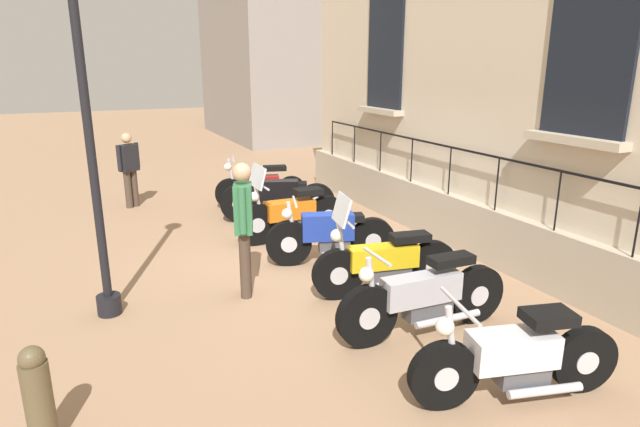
{
  "coord_description": "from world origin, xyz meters",
  "views": [
    {
      "loc": [
        3.12,
        6.71,
        2.91
      ],
      "look_at": [
        -0.01,
        0.0,
        0.8
      ],
      "focal_mm": 29.65,
      "sensor_mm": 36.0,
      "label": 1
    }
  ],
  "objects_px": {
    "motorcycle_black": "(277,198)",
    "pedestrian_standing": "(244,222)",
    "pedestrian_walking": "(129,166)",
    "motorcycle_silver": "(424,298)",
    "motorcycle_blue": "(330,236)",
    "motorcycle_white": "(515,358)",
    "motorcycle_yellow": "(385,262)",
    "bollard": "(38,397)",
    "motorcycle_orange": "(292,214)",
    "motorcycle_red": "(261,188)",
    "lamppost": "(89,135)"
  },
  "relations": [
    {
      "from": "motorcycle_blue",
      "to": "motorcycle_white",
      "type": "height_order",
      "value": "motorcycle_blue"
    },
    {
      "from": "motorcycle_red",
      "to": "motorcycle_yellow",
      "type": "distance_m",
      "value": 4.86
    },
    {
      "from": "motorcycle_orange",
      "to": "motorcycle_silver",
      "type": "xyz_separation_m",
      "value": [
        -0.1,
        3.64,
        -0.02
      ]
    },
    {
      "from": "motorcycle_blue",
      "to": "lamppost",
      "type": "bearing_deg",
      "value": 7.09
    },
    {
      "from": "motorcycle_red",
      "to": "lamppost",
      "type": "xyz_separation_m",
      "value": [
        3.27,
        3.97,
        1.74
      ]
    },
    {
      "from": "motorcycle_white",
      "to": "bollard",
      "type": "distance_m",
      "value": 3.94
    },
    {
      "from": "motorcycle_blue",
      "to": "lamppost",
      "type": "distance_m",
      "value": 3.61
    },
    {
      "from": "motorcycle_black",
      "to": "bollard",
      "type": "xyz_separation_m",
      "value": [
        3.85,
        5.03,
        -0.0
      ]
    },
    {
      "from": "motorcycle_orange",
      "to": "pedestrian_standing",
      "type": "bearing_deg",
      "value": 52.91
    },
    {
      "from": "motorcycle_orange",
      "to": "motorcycle_white",
      "type": "distance_m",
      "value": 4.97
    },
    {
      "from": "motorcycle_white",
      "to": "motorcycle_yellow",
      "type": "bearing_deg",
      "value": -93.68
    },
    {
      "from": "motorcycle_black",
      "to": "motorcycle_silver",
      "type": "xyz_separation_m",
      "value": [
        0.08,
        4.8,
        -0.01
      ]
    },
    {
      "from": "pedestrian_standing",
      "to": "pedestrian_walking",
      "type": "distance_m",
      "value": 5.3
    },
    {
      "from": "motorcycle_orange",
      "to": "bollard",
      "type": "relative_size",
      "value": 2.28
    },
    {
      "from": "motorcycle_white",
      "to": "bollard",
      "type": "height_order",
      "value": "motorcycle_white"
    },
    {
      "from": "motorcycle_blue",
      "to": "motorcycle_yellow",
      "type": "relative_size",
      "value": 0.97
    },
    {
      "from": "motorcycle_red",
      "to": "motorcycle_yellow",
      "type": "relative_size",
      "value": 0.96
    },
    {
      "from": "bollard",
      "to": "motorcycle_yellow",
      "type": "bearing_deg",
      "value": -161.38
    },
    {
      "from": "motorcycle_black",
      "to": "motorcycle_yellow",
      "type": "bearing_deg",
      "value": 91.37
    },
    {
      "from": "pedestrian_walking",
      "to": "motorcycle_silver",
      "type": "bearing_deg",
      "value": 108.23
    },
    {
      "from": "motorcycle_black",
      "to": "bollard",
      "type": "distance_m",
      "value": 6.34
    },
    {
      "from": "pedestrian_walking",
      "to": "motorcycle_orange",
      "type": "bearing_deg",
      "value": 123.09
    },
    {
      "from": "motorcycle_yellow",
      "to": "motorcycle_black",
      "type": "bearing_deg",
      "value": -88.63
    },
    {
      "from": "motorcycle_red",
      "to": "pedestrian_standing",
      "type": "xyz_separation_m",
      "value": [
        1.61,
        4.14,
        0.59
      ]
    },
    {
      "from": "lamppost",
      "to": "motorcycle_red",
      "type": "bearing_deg",
      "value": -129.52
    },
    {
      "from": "pedestrian_walking",
      "to": "bollard",
      "type": "bearing_deg",
      "value": 78.77
    },
    {
      "from": "motorcycle_yellow",
      "to": "lamppost",
      "type": "bearing_deg",
      "value": -15.1
    },
    {
      "from": "motorcycle_black",
      "to": "lamppost",
      "type": "relative_size",
      "value": 0.51
    },
    {
      "from": "pedestrian_walking",
      "to": "motorcycle_white",
      "type": "bearing_deg",
      "value": 105.6
    },
    {
      "from": "bollard",
      "to": "motorcycle_blue",
      "type": "bearing_deg",
      "value": -145.36
    },
    {
      "from": "motorcycle_blue",
      "to": "pedestrian_walking",
      "type": "bearing_deg",
      "value": -63.45
    },
    {
      "from": "motorcycle_red",
      "to": "motorcycle_black",
      "type": "height_order",
      "value": "motorcycle_red"
    },
    {
      "from": "lamppost",
      "to": "pedestrian_standing",
      "type": "relative_size",
      "value": 2.33
    },
    {
      "from": "motorcycle_blue",
      "to": "motorcycle_orange",
      "type": "bearing_deg",
      "value": -85.0
    },
    {
      "from": "bollard",
      "to": "motorcycle_red",
      "type": "bearing_deg",
      "value": -122.27
    },
    {
      "from": "motorcycle_orange",
      "to": "pedestrian_standing",
      "type": "relative_size",
      "value": 1.14
    },
    {
      "from": "motorcycle_black",
      "to": "motorcycle_orange",
      "type": "xyz_separation_m",
      "value": [
        0.18,
        1.16,
        0.01
      ]
    },
    {
      "from": "motorcycle_yellow",
      "to": "motorcycle_orange",
      "type": "bearing_deg",
      "value": -83.91
    },
    {
      "from": "motorcycle_black",
      "to": "pedestrian_standing",
      "type": "distance_m",
      "value": 3.41
    },
    {
      "from": "motorcycle_black",
      "to": "motorcycle_blue",
      "type": "height_order",
      "value": "motorcycle_blue"
    },
    {
      "from": "motorcycle_orange",
      "to": "pedestrian_walking",
      "type": "distance_m",
      "value": 4.09
    },
    {
      "from": "motorcycle_silver",
      "to": "bollard",
      "type": "relative_size",
      "value": 2.43
    },
    {
      "from": "motorcycle_black",
      "to": "motorcycle_orange",
      "type": "relative_size",
      "value": 1.05
    },
    {
      "from": "motorcycle_silver",
      "to": "bollard",
      "type": "distance_m",
      "value": 3.77
    },
    {
      "from": "lamppost",
      "to": "bollard",
      "type": "relative_size",
      "value": 4.66
    },
    {
      "from": "bollard",
      "to": "pedestrian_standing",
      "type": "bearing_deg",
      "value": -138.21
    },
    {
      "from": "motorcycle_blue",
      "to": "motorcycle_yellow",
      "type": "xyz_separation_m",
      "value": [
        -0.16,
        1.28,
        -0.0
      ]
    },
    {
      "from": "motorcycle_red",
      "to": "motorcycle_yellow",
      "type": "height_order",
      "value": "motorcycle_yellow"
    },
    {
      "from": "motorcycle_orange",
      "to": "motorcycle_silver",
      "type": "distance_m",
      "value": 3.64
    },
    {
      "from": "motorcycle_orange",
      "to": "pedestrian_standing",
      "type": "height_order",
      "value": "pedestrian_standing"
    }
  ]
}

